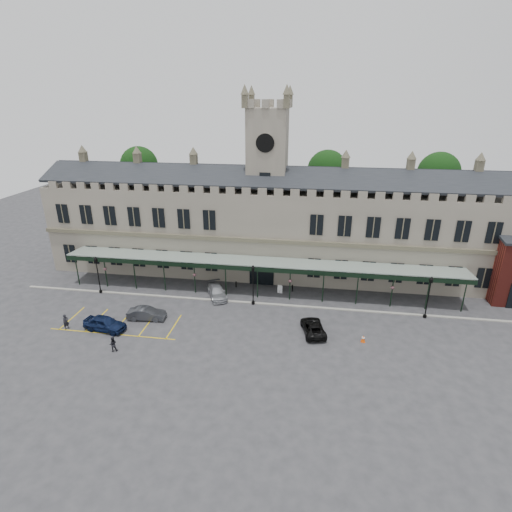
# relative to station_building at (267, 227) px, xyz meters

# --- Properties ---
(ground) EXTENTS (140.00, 140.00, 0.00)m
(ground) POSITION_rel_station_building_xyz_m (0.00, -15.91, -6.47)
(ground) COLOR #2F2F32
(station_building) EXTENTS (60.00, 10.36, 17.30)m
(station_building) POSITION_rel_station_building_xyz_m (0.00, 0.00, 0.00)
(station_building) COLOR slate
(station_building) RESTS_ON ground
(clock_tower) EXTENTS (5.60, 5.60, 24.80)m
(clock_tower) POSITION_rel_station_building_xyz_m (0.00, 0.09, 6.64)
(clock_tower) COLOR slate
(clock_tower) RESTS_ON ground
(canopy) EXTENTS (50.00, 4.10, 4.30)m
(canopy) POSITION_rel_station_building_xyz_m (0.00, -8.45, -4.06)
(canopy) COLOR #8C9E93
(canopy) RESTS_ON ground
(kerb) EXTENTS (60.00, 0.40, 0.12)m
(kerb) POSITION_rel_station_building_xyz_m (0.00, -10.41, -6.41)
(kerb) COLOR gray
(kerb) RESTS_ON ground
(parking_markings) EXTENTS (16.00, 6.00, 0.01)m
(parking_markings) POSITION_rel_station_building_xyz_m (-14.00, -17.41, -6.47)
(parking_markings) COLOR gold
(parking_markings) RESTS_ON ground
(tree_behind_left) EXTENTS (6.00, 6.00, 16.00)m
(tree_behind_left) POSITION_rel_station_building_xyz_m (-22.00, 9.09, 6.35)
(tree_behind_left) COLOR #332314
(tree_behind_left) RESTS_ON ground
(tree_behind_mid) EXTENTS (6.00, 6.00, 16.00)m
(tree_behind_mid) POSITION_rel_station_building_xyz_m (8.00, 9.09, 6.35)
(tree_behind_mid) COLOR #332314
(tree_behind_mid) RESTS_ON ground
(tree_behind_right) EXTENTS (6.00, 6.00, 16.00)m
(tree_behind_right) POSITION_rel_station_building_xyz_m (24.00, 9.09, 6.35)
(tree_behind_right) COLOR #332314
(tree_behind_right) RESTS_ON ground
(lamp_post_left) EXTENTS (0.47, 0.47, 5.01)m
(lamp_post_left) POSITION_rel_station_building_xyz_m (-19.95, -10.57, -3.50)
(lamp_post_left) COLOR black
(lamp_post_left) RESTS_ON ground
(lamp_post_mid) EXTENTS (0.49, 0.49, 5.15)m
(lamp_post_mid) POSITION_rel_station_building_xyz_m (-0.24, -10.60, -3.41)
(lamp_post_mid) COLOR black
(lamp_post_mid) RESTS_ON ground
(lamp_post_right) EXTENTS (0.49, 0.49, 5.15)m
(lamp_post_right) POSITION_rel_station_building_xyz_m (19.48, -10.79, -3.41)
(lamp_post_right) COLOR black
(lamp_post_right) RESTS_ON ground
(traffic_cone) EXTENTS (0.47, 0.47, 0.75)m
(traffic_cone) POSITION_rel_station_building_xyz_m (12.10, -16.79, -6.10)
(traffic_cone) COLOR #DB4606
(traffic_cone) RESTS_ON ground
(sign_board) EXTENTS (0.63, 0.16, 1.09)m
(sign_board) POSITION_rel_station_building_xyz_m (2.66, -7.18, -5.94)
(sign_board) COLOR black
(sign_board) RESTS_ON ground
(bollard_left) EXTENTS (0.15, 0.15, 0.83)m
(bollard_left) POSITION_rel_station_building_xyz_m (-3.19, -6.36, -6.05)
(bollard_left) COLOR black
(bollard_left) RESTS_ON ground
(bollard_right) EXTENTS (0.16, 0.16, 0.92)m
(bollard_right) POSITION_rel_station_building_xyz_m (4.21, -6.47, -6.01)
(bollard_right) COLOR black
(bollard_right) RESTS_ON ground
(car_left_a) EXTENTS (4.85, 2.51, 1.58)m
(car_left_a) POSITION_rel_station_building_xyz_m (-15.00, -18.63, -5.68)
(car_left_a) COLOR #0C1737
(car_left_a) RESTS_ON ground
(car_left_b) EXTENTS (4.36, 1.82, 1.40)m
(car_left_b) POSITION_rel_station_building_xyz_m (-11.50, -15.85, -5.77)
(car_left_b) COLOR #303136
(car_left_b) RESTS_ON ground
(car_taxi) EXTENTS (3.74, 5.11, 1.38)m
(car_taxi) POSITION_rel_station_building_xyz_m (-5.00, -9.36, -5.78)
(car_taxi) COLOR #9A9CA1
(car_taxi) RESTS_ON ground
(car_van) EXTENTS (3.12, 4.94, 1.27)m
(car_van) POSITION_rel_station_building_xyz_m (7.00, -15.81, -5.83)
(car_van) COLOR black
(car_van) RESTS_ON ground
(person_a) EXTENTS (0.66, 0.75, 1.73)m
(person_a) POSITION_rel_station_building_xyz_m (-19.20, -19.08, -5.60)
(person_a) COLOR black
(person_a) RESTS_ON ground
(person_b) EXTENTS (0.95, 0.87, 1.58)m
(person_b) POSITION_rel_station_building_xyz_m (-12.30, -22.11, -5.68)
(person_b) COLOR black
(person_b) RESTS_ON ground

